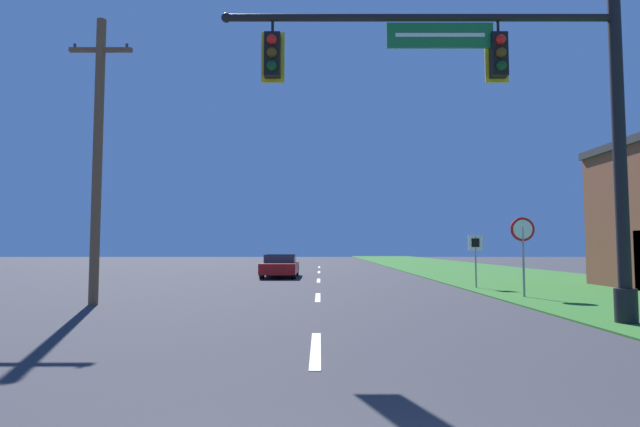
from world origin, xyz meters
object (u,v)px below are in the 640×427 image
at_px(stop_sign, 524,239).
at_px(car_ahead, 281,266).
at_px(signal_mast, 520,112).
at_px(route_sign_post, 477,249).
at_px(utility_pole_near, 99,154).

bearing_deg(stop_sign, car_ahead, 128.15).
relative_size(signal_mast, stop_sign, 3.47).
distance_m(car_ahead, stop_sign, 13.91).
xyz_separation_m(car_ahead, route_sign_post, (8.15, -7.34, 0.92)).
bearing_deg(signal_mast, route_sign_post, 78.59).
relative_size(stop_sign, route_sign_post, 1.23).
xyz_separation_m(route_sign_post, utility_pole_near, (-12.35, -5.37, 2.71)).
xyz_separation_m(signal_mast, utility_pole_near, (-10.54, 3.59, -0.22)).
bearing_deg(car_ahead, signal_mast, -68.73).
relative_size(signal_mast, car_ahead, 1.98).
bearing_deg(stop_sign, route_sign_post, 96.46).
bearing_deg(route_sign_post, car_ahead, 138.00).
relative_size(stop_sign, utility_pole_near, 0.31).
relative_size(route_sign_post, utility_pole_near, 0.25).
relative_size(signal_mast, utility_pole_near, 1.06).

